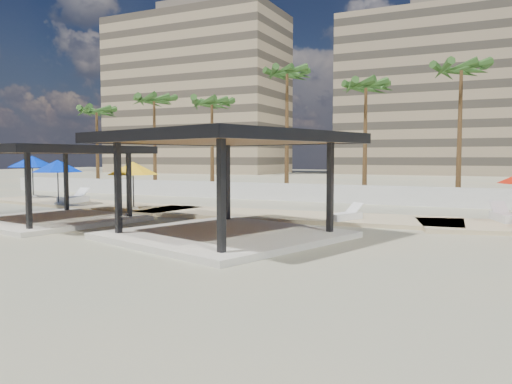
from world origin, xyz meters
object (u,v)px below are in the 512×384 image
lounger_a (74,199)px  lounger_c (505,217)px  pavilion_west (50,177)px  umbrella_a (32,162)px  pavilion_central (225,176)px  lounger_b (345,216)px

lounger_a → lounger_c: lounger_a is taller
pavilion_west → umbrella_a: pavilion_west is taller
umbrella_a → lounger_a: (5.94, -2.00, -2.30)m
pavilion_central → lounger_b: pavilion_central is taller
lounger_c → lounger_a: bearing=75.4°
pavilion_west → lounger_b: pavilion_west is taller
pavilion_west → umbrella_a: (-11.12, 8.46, 0.60)m
pavilion_central → lounger_b: 6.91m
lounger_b → pavilion_west: bearing=137.8°
pavilion_west → lounger_c: bearing=32.6°
umbrella_a → lounger_b: size_ratio=2.05×
pavilion_west → umbrella_a: 13.98m
pavilion_central → lounger_c: pavilion_central is taller
pavilion_west → lounger_a: 8.45m
pavilion_central → umbrella_a: bearing=173.8°
lounger_a → lounger_c: size_ratio=1.05×
lounger_b → pavilion_central: bearing=177.9°
pavilion_west → umbrella_a: bearing=152.5°
pavilion_west → lounger_b: bearing=33.5°
lounger_c → lounger_b: bearing=92.9°
pavilion_central → lounger_b: bearing=81.1°
umbrella_a → lounger_a: umbrella_a is taller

